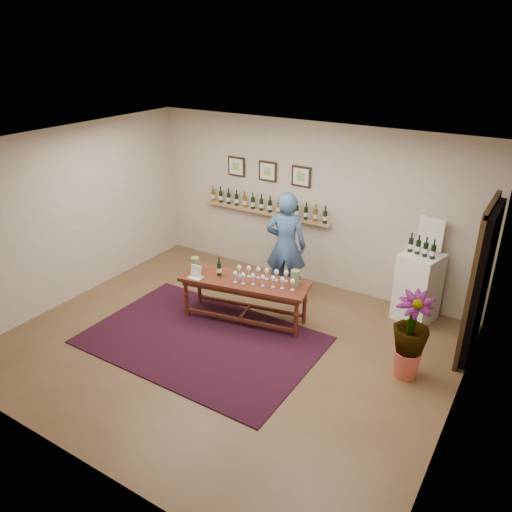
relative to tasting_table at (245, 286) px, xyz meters
The scene contains 14 objects.
ground 0.96m from the tasting_table, 77.24° to the right, with size 6.00×6.00×0.00m, color brown.
room_shell 2.59m from the tasting_table, 26.05° to the left, with size 6.00×6.00×6.00m.
rug 1.02m from the tasting_table, 104.66° to the right, with size 3.27×2.18×0.02m, color #430C0F.
tasting_table is the anchor object (origin of this frame).
table_glasses 0.37m from the tasting_table, 16.57° to the left, with size 1.35×0.31×0.19m, color silver, non-canonical shape.
table_bottles 0.49m from the tasting_table, behind, with size 0.30×0.17×0.32m, color black, non-canonical shape.
pitcher_left 0.85m from the tasting_table, 169.34° to the right, with size 0.15×0.15×0.23m, color olive, non-canonical shape.
pitcher_right 0.80m from the tasting_table, 17.78° to the left, with size 0.16×0.16×0.24m, color olive, non-canonical shape.
menu_card 0.76m from the tasting_table, 155.67° to the right, with size 0.21×0.15×0.19m, color silver.
display_pedestal 2.64m from the tasting_table, 32.99° to the left, with size 0.54×0.54×1.09m, color white.
pedestal_bottles 2.67m from the tasting_table, 32.41° to the left, with size 0.27×0.07×0.27m, color black, non-canonical shape.
info_sign 2.87m from the tasting_table, 35.90° to the left, with size 0.40×0.02×0.55m, color silver.
potted_plant 2.52m from the tasting_table, ahead, with size 0.60×0.60×1.04m.
person 1.07m from the tasting_table, 81.52° to the left, with size 0.66×0.44×1.82m, color #375682.
Camera 1 is at (3.49, -4.82, 4.07)m, focal length 35.00 mm.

